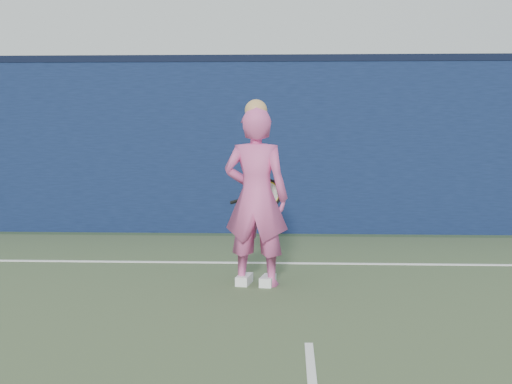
{
  "coord_description": "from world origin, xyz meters",
  "views": [
    {
      "loc": [
        -0.15,
        -4.06,
        1.59
      ],
      "look_at": [
        -0.47,
        2.9,
        0.93
      ],
      "focal_mm": 50.0,
      "sensor_mm": 36.0,
      "label": 1
    }
  ],
  "objects": [
    {
      "name": "backstop_wall",
      "position": [
        0.0,
        6.5,
        1.25
      ],
      "size": [
        24.0,
        0.4,
        2.5
      ],
      "primitive_type": "cube",
      "color": "#0C1735",
      "rests_on": "ground"
    },
    {
      "name": "wall_cap",
      "position": [
        0.0,
        6.5,
        2.55
      ],
      "size": [
        24.0,
        0.42,
        0.1
      ],
      "primitive_type": "cube",
      "color": "black",
      "rests_on": "backstop_wall"
    },
    {
      "name": "player",
      "position": [
        -0.47,
        2.9,
        0.89
      ],
      "size": [
        0.71,
        0.53,
        1.84
      ],
      "rotation": [
        0.0,
        0.0,
        2.97
      ],
      "color": "#D35294",
      "rests_on": "ground"
    },
    {
      "name": "racket",
      "position": [
        -0.4,
        3.32,
        0.87
      ],
      "size": [
        0.56,
        0.18,
        0.31
      ],
      "rotation": [
        0.0,
        0.0,
        -0.35
      ],
      "color": "black",
      "rests_on": "ground"
    }
  ]
}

